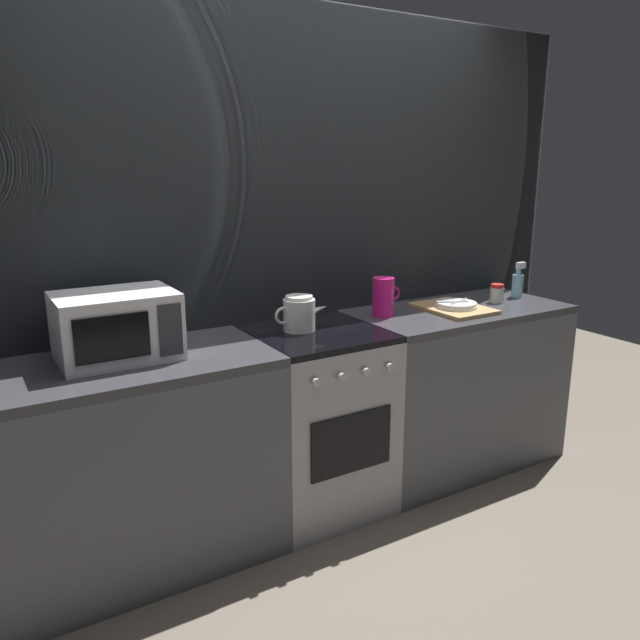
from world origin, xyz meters
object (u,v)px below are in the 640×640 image
Objects in this scene: pitcher at (384,297)px; spray_bottle at (518,283)px; microwave at (116,326)px; dish_pile at (454,307)px; kettle at (299,314)px; spice_jar at (497,293)px; stove_unit at (317,420)px.

pitcher is 0.99× the size of spray_bottle.
microwave is 1.15× the size of dish_pile.
kettle is at bearing 174.98° from dish_pile.
spice_jar is (0.34, 0.02, 0.03)m from dish_pile.
kettle is 1.24m from spice_jar.
pitcher is at bearing 166.08° from dish_pile.
kettle is 1.40× the size of spray_bottle.
pitcher is at bearing 2.22° from kettle.
spice_jar is (1.17, -0.01, 0.50)m from stove_unit.
kettle reaches higher than stove_unit.
dish_pile is (0.84, -0.03, 0.47)m from stove_unit.
pitcher is at bearing 0.54° from microwave.
spray_bottle is (2.28, -0.02, -0.06)m from microwave.
pitcher is (0.50, 0.02, 0.02)m from kettle.
spice_jar reaches higher than stove_unit.
dish_pile is at bearing -176.13° from spice_jar.
pitcher is 1.90× the size of spice_jar.
spice_jar is (1.24, -0.06, -0.03)m from kettle.
pitcher is 0.95m from spray_bottle.
pitcher is 0.74m from spice_jar.
stove_unit is at bearing -170.84° from pitcher.
spice_jar is 0.52× the size of spray_bottle.
kettle is 2.71× the size of spice_jar.
microwave is 2.28m from spray_bottle.
stove_unit is 4.50× the size of pitcher.
spice_jar is at bearing 3.87° from dish_pile.
microwave reaches higher than stove_unit.
spice_jar is (0.74, -0.08, -0.05)m from pitcher.
kettle reaches higher than spice_jar.
spray_bottle reaches higher than pitcher.
kettle is at bearing 141.56° from stove_unit.
dish_pile is 0.56m from spray_bottle.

